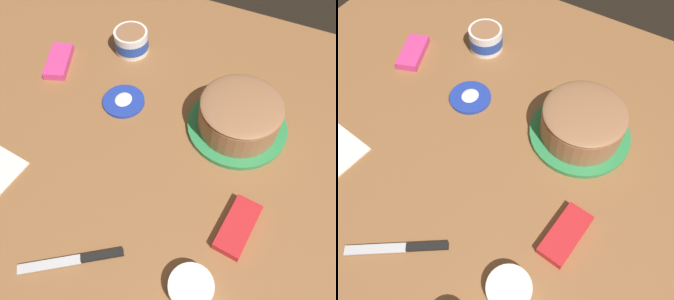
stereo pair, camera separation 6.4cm
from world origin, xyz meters
The scene contains 8 objects.
ground_plane centered at (0.00, 0.00, 0.00)m, with size 1.54×1.54×0.00m, color #936038.
frosted_cake centered at (0.26, -0.21, 0.05)m, with size 0.28×0.28×0.11m.
frosting_tub centered at (0.42, 0.20, 0.04)m, with size 0.11×0.11×0.07m.
frosting_tub_lid centered at (0.21, 0.12, 0.01)m, with size 0.12×0.12×0.02m.
spreading_knife centered at (-0.24, -0.01, 0.01)m, with size 0.15×0.21×0.01m.
sprinkle_bowl_rainbow centered at (-0.20, -0.26, 0.02)m, with size 0.10×0.10×0.04m.
candy_box_lower centered at (0.27, 0.38, 0.01)m, with size 0.14×0.07×0.02m, color #E53D8E.
candy_box_upper centered at (-0.03, -0.30, 0.01)m, with size 0.15×0.07×0.02m, color red.
Camera 1 is at (-0.39, -0.29, 0.84)m, focal length 39.56 mm.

